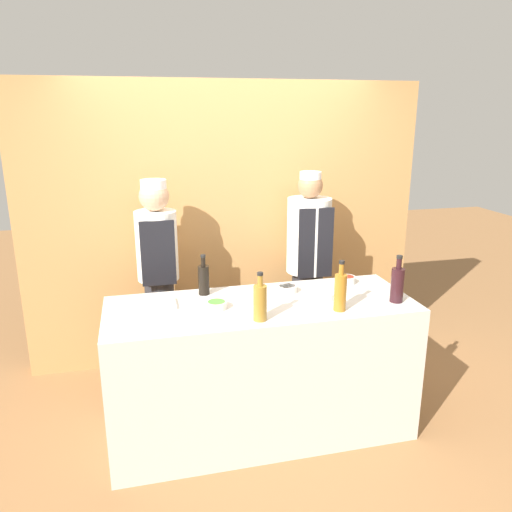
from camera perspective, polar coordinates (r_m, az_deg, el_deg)
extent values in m
plane|color=olive|center=(3.72, 0.58, -19.10)|extent=(14.00, 14.00, 0.00)
cube|color=#B7844C|center=(4.36, -3.44, 3.61)|extent=(3.40, 0.18, 2.40)
cube|color=beige|center=(3.47, 0.60, -12.71)|extent=(2.01, 0.74, 0.95)
cylinder|color=silver|center=(3.38, 7.83, -4.45)|extent=(0.15, 0.15, 0.04)
cylinder|color=silver|center=(3.37, 7.84, -4.20)|extent=(0.12, 0.12, 0.01)
cylinder|color=silver|center=(3.47, 3.60, -3.75)|extent=(0.14, 0.14, 0.04)
cylinder|color=orange|center=(3.46, 3.60, -3.50)|extent=(0.11, 0.11, 0.01)
cylinder|color=silver|center=(3.69, 10.36, -2.69)|extent=(0.12, 0.12, 0.05)
cylinder|color=red|center=(3.68, 10.38, -2.42)|extent=(0.10, 0.10, 0.02)
cylinder|color=silver|center=(3.18, -4.53, -5.60)|extent=(0.14, 0.14, 0.05)
cylinder|color=green|center=(3.18, -4.54, -5.32)|extent=(0.11, 0.11, 0.01)
cube|color=white|center=(3.28, -12.34, -5.56)|extent=(0.36, 0.19, 0.02)
cylinder|color=black|center=(3.38, 15.84, -3.23)|extent=(0.09, 0.09, 0.23)
cylinder|color=black|center=(3.34, 16.03, -0.83)|extent=(0.03, 0.03, 0.07)
cylinder|color=black|center=(3.33, 16.09, -0.11)|extent=(0.04, 0.04, 0.02)
cylinder|color=black|center=(3.41, -5.99, -2.76)|extent=(0.08, 0.08, 0.20)
cylinder|color=black|center=(3.37, -6.06, -0.65)|extent=(0.03, 0.03, 0.06)
cylinder|color=black|center=(3.36, -6.08, -0.01)|extent=(0.03, 0.03, 0.02)
cylinder|color=#9E661E|center=(3.16, 9.61, -4.15)|extent=(0.08, 0.08, 0.23)
cylinder|color=#9E661E|center=(3.11, 9.74, -1.51)|extent=(0.03, 0.03, 0.07)
cylinder|color=black|center=(3.10, 9.78, -0.71)|extent=(0.04, 0.04, 0.02)
cylinder|color=olive|center=(2.98, 0.47, -5.40)|extent=(0.08, 0.08, 0.22)
cylinder|color=olive|center=(2.93, 0.48, -2.83)|extent=(0.03, 0.03, 0.07)
cylinder|color=black|center=(2.91, 0.48, -2.05)|extent=(0.04, 0.04, 0.02)
cylinder|color=#28282D|center=(4.15, -10.72, -8.37)|extent=(0.23, 0.23, 0.89)
cylinder|color=white|center=(3.91, -11.26, 1.18)|extent=(0.32, 0.32, 0.54)
cube|color=black|center=(3.77, -11.13, 0.28)|extent=(0.25, 0.02, 0.50)
sphere|color=tan|center=(3.83, -11.58, 6.71)|extent=(0.23, 0.23, 0.23)
cylinder|color=white|center=(3.82, -11.65, 7.96)|extent=(0.19, 0.19, 0.08)
cylinder|color=#28282D|center=(4.37, 5.75, -7.05)|extent=(0.26, 0.26, 0.86)
cylinder|color=white|center=(4.14, 6.04, 2.36)|extent=(0.36, 0.36, 0.62)
cube|color=black|center=(3.99, 6.85, 1.44)|extent=(0.29, 0.02, 0.57)
sphere|color=#9E704C|center=(4.06, 6.21, 8.00)|extent=(0.20, 0.20, 0.20)
cylinder|color=white|center=(4.05, 6.25, 9.06)|extent=(0.17, 0.17, 0.07)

